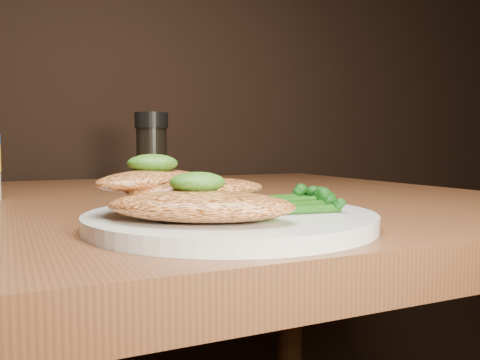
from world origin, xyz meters
name	(u,v)px	position (x,y,z in m)	size (l,w,h in m)	color
plate	(231,219)	(0.12, 0.78, 0.76)	(0.24, 0.24, 0.01)	silver
chicken_front	(200,206)	(0.08, 0.75, 0.77)	(0.14, 0.08, 0.02)	#D88144
chicken_mid	(197,190)	(0.09, 0.80, 0.78)	(0.13, 0.06, 0.02)	#D88144
chicken_back	(152,180)	(0.06, 0.82, 0.79)	(0.12, 0.06, 0.02)	#D88144
pesto_front	(197,182)	(0.08, 0.76, 0.79)	(0.04, 0.04, 0.02)	black
pesto_back	(153,163)	(0.06, 0.82, 0.80)	(0.04, 0.04, 0.02)	black
broccolini_bundle	(278,200)	(0.16, 0.78, 0.77)	(0.12, 0.09, 0.02)	#194910
pepper_grinder	(152,153)	(0.14, 1.10, 0.81)	(0.05, 0.05, 0.12)	black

